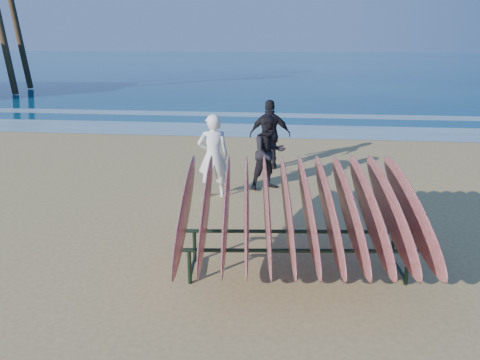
{
  "coord_description": "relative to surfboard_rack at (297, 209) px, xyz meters",
  "views": [
    {
      "loc": [
        0.83,
        -6.66,
        3.26
      ],
      "look_at": [
        0.0,
        0.8,
        0.95
      ],
      "focal_mm": 35.0,
      "sensor_mm": 36.0,
      "label": 1
    }
  ],
  "objects": [
    {
      "name": "ground",
      "position": [
        -0.95,
        0.56,
        -0.98
      ],
      "size": [
        120.0,
        120.0,
        0.0
      ],
      "primitive_type": "plane",
      "color": "tan",
      "rests_on": "ground"
    },
    {
      "name": "ocean",
      "position": [
        -0.95,
        55.56,
        -0.97
      ],
      "size": [
        160.0,
        160.0,
        0.0
      ],
      "primitive_type": "plane",
      "color": "navy",
      "rests_on": "ground"
    },
    {
      "name": "foam_near",
      "position": [
        -0.95,
        10.56,
        -0.97
      ],
      "size": [
        160.0,
        160.0,
        0.0
      ],
      "primitive_type": "plane",
      "color": "white",
      "rests_on": "ground"
    },
    {
      "name": "foam_far",
      "position": [
        -0.95,
        14.06,
        -0.97
      ],
      "size": [
        160.0,
        160.0,
        0.0
      ],
      "primitive_type": "plane",
      "color": "white",
      "rests_on": "ground"
    },
    {
      "name": "surfboard_rack",
      "position": [
        0.0,
        0.0,
        0.0
      ],
      "size": [
        3.44,
        3.19,
        1.63
      ],
      "rotation": [
        0.0,
        0.0,
        0.1
      ],
      "color": "black",
      "rests_on": "ground"
    },
    {
      "name": "person_white",
      "position": [
        -1.72,
        3.2,
        -0.1
      ],
      "size": [
        0.72,
        0.56,
        1.76
      ],
      "primitive_type": "imported",
      "rotation": [
        0.0,
        0.0,
        3.38
      ],
      "color": "white",
      "rests_on": "ground"
    },
    {
      "name": "person_dark_a",
      "position": [
        -0.6,
        3.83,
        -0.15
      ],
      "size": [
        1.01,
        0.95,
        1.65
      ],
      "primitive_type": "imported",
      "rotation": [
        0.0,
        0.0,
        0.56
      ],
      "color": "black",
      "rests_on": "ground"
    },
    {
      "name": "person_dark_b",
      "position": [
        -0.65,
        5.52,
        -0.1
      ],
      "size": [
        1.05,
        0.48,
        1.76
      ],
      "primitive_type": "imported",
      "rotation": [
        0.0,
        0.0,
        3.19
      ],
      "color": "black",
      "rests_on": "ground"
    }
  ]
}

